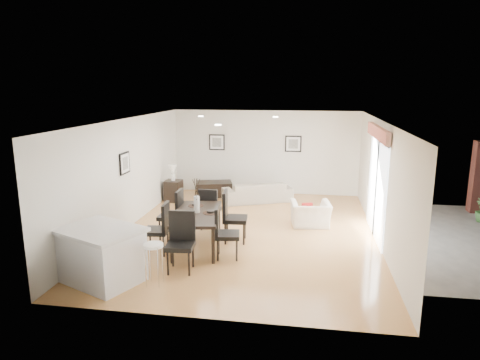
% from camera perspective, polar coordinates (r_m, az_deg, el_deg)
% --- Properties ---
extents(ground, '(8.00, 8.00, 0.00)m').
position_cam_1_polar(ground, '(10.42, 1.07, -6.97)').
color(ground, tan).
rests_on(ground, ground).
extents(wall_back, '(6.00, 0.04, 2.70)m').
position_cam_1_polar(wall_back, '(13.96, 3.39, 3.71)').
color(wall_back, silver).
rests_on(wall_back, ground).
extents(wall_front, '(6.00, 0.04, 2.70)m').
position_cam_1_polar(wall_front, '(6.26, -4.04, -7.30)').
color(wall_front, silver).
rests_on(wall_front, ground).
extents(wall_left, '(0.04, 8.00, 2.70)m').
position_cam_1_polar(wall_left, '(10.87, -14.76, 0.82)').
color(wall_left, silver).
rests_on(wall_left, ground).
extents(wall_right, '(0.04, 8.00, 2.70)m').
position_cam_1_polar(wall_right, '(10.10, 18.21, -0.27)').
color(wall_right, silver).
rests_on(wall_right, ground).
extents(ceiling, '(6.00, 8.00, 0.02)m').
position_cam_1_polar(ceiling, '(9.86, 1.13, 8.00)').
color(ceiling, white).
rests_on(ceiling, wall_back).
extents(sofa, '(2.23, 1.57, 0.61)m').
position_cam_1_polar(sofa, '(13.07, 2.34, -1.57)').
color(sofa, '#A09382').
rests_on(sofa, ground).
extents(armchair, '(1.06, 0.95, 0.62)m').
position_cam_1_polar(armchair, '(10.93, 9.37, -4.49)').
color(armchair, beige).
rests_on(armchair, ground).
extents(dining_table, '(1.22, 2.02, 0.79)m').
position_cam_1_polar(dining_table, '(9.33, -5.75, -4.79)').
color(dining_table, black).
rests_on(dining_table, ground).
extents(dining_chair_wnear, '(0.54, 0.54, 1.09)m').
position_cam_1_polar(dining_chair_wnear, '(9.12, -10.55, -5.99)').
color(dining_chair_wnear, black).
rests_on(dining_chair_wnear, ground).
extents(dining_chair_wfar, '(0.52, 0.52, 1.15)m').
position_cam_1_polar(dining_chair_wfar, '(9.96, -8.73, -4.17)').
color(dining_chair_wfar, black).
rests_on(dining_chair_wfar, ground).
extents(dining_chair_enear, '(0.55, 0.55, 1.08)m').
position_cam_1_polar(dining_chair_enear, '(8.76, -2.30, -6.60)').
color(dining_chair_enear, black).
rests_on(dining_chair_enear, ground).
extents(dining_chair_efar, '(0.57, 0.57, 1.17)m').
position_cam_1_polar(dining_chair_efar, '(9.64, -1.24, -4.49)').
color(dining_chair_efar, black).
rests_on(dining_chair_efar, ground).
extents(dining_chair_head, '(0.55, 0.55, 1.14)m').
position_cam_1_polar(dining_chair_head, '(8.29, -7.86, -7.63)').
color(dining_chair_head, black).
rests_on(dining_chair_head, ground).
extents(dining_chair_foot, '(0.49, 0.49, 1.04)m').
position_cam_1_polar(dining_chair_foot, '(10.46, -4.12, -3.58)').
color(dining_chair_foot, black).
rests_on(dining_chair_foot, ground).
extents(vase, '(0.82, 1.34, 0.76)m').
position_cam_1_polar(vase, '(9.21, -5.81, -2.32)').
color(vase, white).
rests_on(vase, dining_table).
extents(coffee_table, '(1.27, 0.95, 0.45)m').
position_cam_1_polar(coffee_table, '(13.78, -3.49, -1.17)').
color(coffee_table, black).
rests_on(coffee_table, ground).
extents(side_table, '(0.50, 0.50, 0.65)m').
position_cam_1_polar(side_table, '(13.24, -8.86, -1.44)').
color(side_table, black).
rests_on(side_table, ground).
extents(table_lamp, '(0.26, 0.26, 0.49)m').
position_cam_1_polar(table_lamp, '(13.10, -8.95, 1.27)').
color(table_lamp, white).
rests_on(table_lamp, side_table).
extents(cushion, '(0.27, 0.15, 0.26)m').
position_cam_1_polar(cushion, '(10.80, 8.93, -3.73)').
color(cushion, '#AD1916').
rests_on(cushion, armchair).
extents(kitchen_island, '(1.74, 1.58, 0.99)m').
position_cam_1_polar(kitchen_island, '(8.17, -17.97, -9.45)').
color(kitchen_island, silver).
rests_on(kitchen_island, ground).
extents(bar_stool, '(0.35, 0.35, 0.77)m').
position_cam_1_polar(bar_stool, '(7.73, -11.46, -9.11)').
color(bar_stool, white).
rests_on(bar_stool, ground).
extents(framed_print_back_left, '(0.52, 0.04, 0.52)m').
position_cam_1_polar(framed_print_back_left, '(14.14, -3.10, 5.05)').
color(framed_print_back_left, black).
rests_on(framed_print_back_left, wall_back).
extents(framed_print_back_right, '(0.52, 0.04, 0.52)m').
position_cam_1_polar(framed_print_back_right, '(13.83, 7.11, 4.81)').
color(framed_print_back_right, black).
rests_on(framed_print_back_right, wall_back).
extents(framed_print_left_wall, '(0.04, 0.52, 0.52)m').
position_cam_1_polar(framed_print_left_wall, '(10.63, -15.13, 2.18)').
color(framed_print_left_wall, black).
rests_on(framed_print_left_wall, wall_left).
extents(sliding_door, '(0.12, 2.70, 2.57)m').
position_cam_1_polar(sliding_door, '(10.32, 17.83, 1.80)').
color(sliding_door, white).
rests_on(sliding_door, wall_right).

